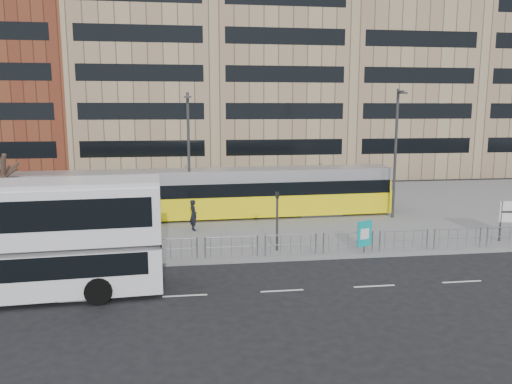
{
  "coord_description": "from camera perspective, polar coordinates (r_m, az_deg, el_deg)",
  "views": [
    {
      "loc": [
        -5.77,
        -23.4,
        7.49
      ],
      "look_at": [
        -1.71,
        6.0,
        2.49
      ],
      "focal_mm": 35.0,
      "sensor_mm": 36.0,
      "label": 1
    }
  ],
  "objects": [
    {
      "name": "building_row",
      "position": [
        58.39,
        -0.65,
        14.89
      ],
      "size": [
        70.4,
        18.4,
        31.2
      ],
      "color": "brown",
      "rests_on": "ground"
    },
    {
      "name": "plaza",
      "position": [
        36.63,
        1.37,
        -2.12
      ],
      "size": [
        64.0,
        24.0,
        0.15
      ],
      "primitive_type": "cube",
      "color": "slate",
      "rests_on": "ground"
    },
    {
      "name": "lamp_post_east",
      "position": [
        34.54,
        15.7,
        4.78
      ],
      "size": [
        0.45,
        1.04,
        8.6
      ],
      "color": "#2D2D30",
      "rests_on": "plaza"
    },
    {
      "name": "kerb",
      "position": [
        25.27,
        5.75,
        -7.56
      ],
      "size": [
        64.0,
        0.25,
        0.17
      ],
      "primitive_type": "cube",
      "color": "gray",
      "rests_on": "ground"
    },
    {
      "name": "road_markings",
      "position": [
        21.87,
        10.87,
        -10.64
      ],
      "size": [
        62.0,
        0.12,
        0.01
      ],
      "primitive_type": "cube",
      "color": "white",
      "rests_on": "ground"
    },
    {
      "name": "double_decker_bus",
      "position": [
        21.84,
        -26.43,
        -4.59
      ],
      "size": [
        11.87,
        3.57,
        4.69
      ],
      "rotation": [
        0.0,
        0.0,
        0.07
      ],
      "color": "white",
      "rests_on": "ground"
    },
    {
      "name": "pedestrian_barrier",
      "position": [
        25.96,
        9.86,
        -5.11
      ],
      "size": [
        32.07,
        0.07,
        1.1
      ],
      "color": "gray",
      "rests_on": "plaza"
    },
    {
      "name": "tram",
      "position": [
        33.65,
        -7.72,
        -0.27
      ],
      "size": [
        27.94,
        3.65,
        3.28
      ],
      "rotation": [
        0.0,
        0.0,
        0.04
      ],
      "color": "yellow",
      "rests_on": "plaza"
    },
    {
      "name": "lamp_post_west",
      "position": [
        32.32,
        -7.69,
        4.5
      ],
      "size": [
        0.45,
        1.04,
        8.32
      ],
      "color": "#2D2D30",
      "rests_on": "plaza"
    },
    {
      "name": "bare_tree",
      "position": [
        32.6,
        -27.1,
        4.16
      ],
      "size": [
        4.65,
        4.65,
        6.98
      ],
      "color": "#32221C",
      "rests_on": "plaza"
    },
    {
      "name": "ground",
      "position": [
        25.24,
        5.77,
        -7.76
      ],
      "size": [
        120.0,
        120.0,
        0.0
      ],
      "primitive_type": "plane",
      "color": "black",
      "rests_on": "ground"
    },
    {
      "name": "pedestrian",
      "position": [
        30.47,
        -7.16,
        -2.64
      ],
      "size": [
        0.64,
        0.79,
        1.88
      ],
      "primitive_type": "imported",
      "rotation": [
        0.0,
        0.0,
        1.88
      ],
      "color": "black",
      "rests_on": "plaza"
    },
    {
      "name": "ad_panel",
      "position": [
        26.2,
        12.3,
        -4.72
      ],
      "size": [
        0.86,
        0.38,
        1.67
      ],
      "rotation": [
        0.0,
        0.0,
        0.36
      ],
      "color": "#2D2D30",
      "rests_on": "plaza"
    },
    {
      "name": "traffic_light_west",
      "position": [
        25.81,
        2.43,
        -2.45
      ],
      "size": [
        0.19,
        0.22,
        3.1
      ],
      "rotation": [
        0.0,
        0.0,
        0.12
      ],
      "color": "#2D2D30",
      "rests_on": "plaza"
    }
  ]
}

